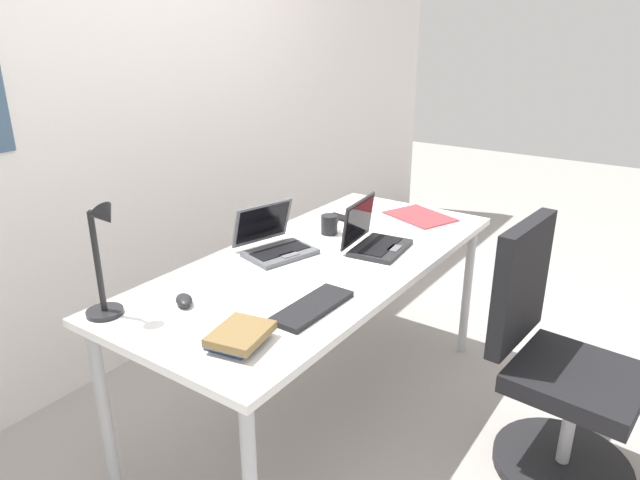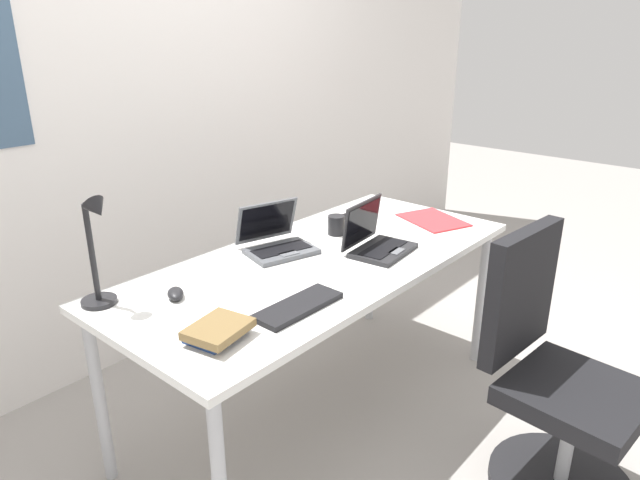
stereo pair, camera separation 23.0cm
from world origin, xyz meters
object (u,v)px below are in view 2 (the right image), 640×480
computer_mouse (175,294)px  laptop_front_left (377,241)px  laptop_back_left (277,242)px  paper_folder_front_right (433,220)px  pill_bottle (364,221)px  coffee_mug (336,225)px  book_stack (217,331)px  office_chair (553,389)px  desk_lamp (97,252)px  cell_phone (351,218)px  external_keyboard (298,306)px

computer_mouse → laptop_front_left: bearing=14.4°
laptop_front_left → laptop_back_left: bearing=130.7°
laptop_front_left → computer_mouse: laptop_front_left is taller
laptop_back_left → paper_folder_front_right: bearing=-20.8°
pill_bottle → coffee_mug: coffee_mug is taller
laptop_front_left → paper_folder_front_right: size_ratio=0.97×
book_stack → office_chair: office_chair is taller
laptop_back_left → laptop_front_left: laptop_front_left is taller
desk_lamp → paper_folder_front_right: bearing=-14.1°
cell_phone → paper_folder_front_right: bearing=-44.4°
laptop_back_left → laptop_front_left: bearing=-49.3°
laptop_back_left → computer_mouse: bearing=-175.3°
book_stack → paper_folder_front_right: bearing=3.1°
cell_phone → coffee_mug: 0.23m
desk_lamp → paper_folder_front_right: (1.52, -0.38, -0.19)m
desk_lamp → coffee_mug: (1.07, -0.14, -0.15)m
external_keyboard → computer_mouse: computer_mouse is taller
paper_folder_front_right → coffee_mug: 0.51m
office_chair → cell_phone: bearing=77.9°
laptop_front_left → book_stack: 0.90m
laptop_back_left → coffee_mug: size_ratio=2.94×
external_keyboard → book_stack: bearing=170.8°
laptop_back_left → pill_bottle: 0.47m
computer_mouse → book_stack: bearing=-71.4°
pill_bottle → office_chair: 1.07m
pill_bottle → paper_folder_front_right: 0.37m
desk_lamp → cell_phone: size_ratio=2.94×
computer_mouse → paper_folder_front_right: (1.32, -0.25, -0.01)m
external_keyboard → cell_phone: (0.86, 0.45, -0.01)m
desk_lamp → computer_mouse: size_ratio=4.17×
laptop_front_left → office_chair: (0.02, -0.78, -0.39)m
external_keyboard → book_stack: book_stack is taller
computer_mouse → paper_folder_front_right: 1.35m
desk_lamp → office_chair: (1.04, -1.19, -0.54)m
cell_phone → coffee_mug: bearing=-151.2°
external_keyboard → laptop_back_left: bearing=53.2°
computer_mouse → cell_phone: size_ratio=0.71×
office_chair → external_keyboard: bearing=132.6°
desk_lamp → pill_bottle: size_ratio=5.07×
external_keyboard → book_stack: 0.31m
paper_folder_front_right → office_chair: size_ratio=0.32×
book_stack → office_chair: 1.24m
laptop_front_left → desk_lamp: bearing=158.3°
laptop_front_left → pill_bottle: (0.18, 0.20, -0.00)m
laptop_front_left → office_chair: size_ratio=0.31×
computer_mouse → cell_phone: 1.09m
laptop_back_left → paper_folder_front_right: 0.83m
pill_bottle → coffee_mug: (-0.13, 0.06, 0.00)m
external_keyboard → pill_bottle: bearing=22.3°
desk_lamp → laptop_front_left: size_ratio=1.33×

